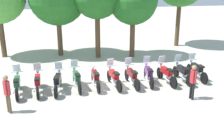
% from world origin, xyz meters
% --- Properties ---
extents(ground_plane, '(80.00, 80.00, 0.00)m').
position_xyz_m(ground_plane, '(0.00, 0.00, 0.00)').
color(ground_plane, '#BCB7A8').
extents(motorcycle_0, '(0.62, 2.19, 1.37)m').
position_xyz_m(motorcycle_0, '(-4.83, -0.13, 0.52)').
color(motorcycle_0, black).
rests_on(motorcycle_0, ground_plane).
extents(motorcycle_1, '(0.62, 2.19, 1.37)m').
position_xyz_m(motorcycle_1, '(-3.87, -0.09, 0.52)').
color(motorcycle_1, black).
rests_on(motorcycle_1, ground_plane).
extents(motorcycle_2, '(0.66, 2.18, 1.37)m').
position_xyz_m(motorcycle_2, '(-2.89, -0.13, 0.52)').
color(motorcycle_2, black).
rests_on(motorcycle_2, ground_plane).
extents(motorcycle_3, '(0.62, 2.19, 1.37)m').
position_xyz_m(motorcycle_3, '(-1.94, 0.10, 0.52)').
color(motorcycle_3, black).
rests_on(motorcycle_3, ground_plane).
extents(motorcycle_4, '(0.62, 2.19, 0.99)m').
position_xyz_m(motorcycle_4, '(-0.97, 0.06, 0.50)').
color(motorcycle_4, black).
rests_on(motorcycle_4, ground_plane).
extents(motorcycle_5, '(0.62, 2.18, 1.37)m').
position_xyz_m(motorcycle_5, '(-0.01, -0.05, 0.52)').
color(motorcycle_5, black).
rests_on(motorcycle_5, ground_plane).
extents(motorcycle_6, '(0.62, 2.19, 1.37)m').
position_xyz_m(motorcycle_6, '(0.96, -0.05, 0.52)').
color(motorcycle_6, black).
rests_on(motorcycle_6, ground_plane).
extents(motorcycle_7, '(0.64, 2.19, 1.37)m').
position_xyz_m(motorcycle_7, '(1.93, 0.09, 0.52)').
color(motorcycle_7, black).
rests_on(motorcycle_7, ground_plane).
extents(motorcycle_8, '(0.62, 2.19, 1.37)m').
position_xyz_m(motorcycle_8, '(2.89, -0.06, 0.52)').
color(motorcycle_8, black).
rests_on(motorcycle_8, ground_plane).
extents(motorcycle_9, '(0.62, 2.19, 1.37)m').
position_xyz_m(motorcycle_9, '(3.86, 0.01, 0.52)').
color(motorcycle_9, black).
rests_on(motorcycle_9, ground_plane).
extents(motorcycle_10, '(0.62, 2.19, 1.37)m').
position_xyz_m(motorcycle_10, '(4.82, 0.23, 0.52)').
color(motorcycle_10, black).
rests_on(motorcycle_10, ground_plane).
extents(person_0, '(0.31, 0.37, 1.69)m').
position_xyz_m(person_0, '(-4.92, -2.07, 0.99)').
color(person_0, brown).
rests_on(person_0, ground_plane).
extents(person_1, '(0.26, 0.41, 1.68)m').
position_xyz_m(person_1, '(3.29, -2.27, 0.98)').
color(person_1, black).
rests_on(person_1, ground_plane).
extents(tree_3, '(3.41, 3.41, 5.73)m').
position_xyz_m(tree_3, '(2.41, 5.33, 4.01)').
color(tree_3, brown).
rests_on(tree_3, ground_plane).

